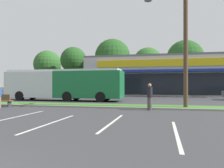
{
  "coord_description": "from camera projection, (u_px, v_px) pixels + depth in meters",
  "views": [
    {
      "loc": [
        4.29,
        -2.51,
        1.68
      ],
      "look_at": [
        -0.43,
        18.1,
        1.75
      ],
      "focal_mm": 35.58,
      "sensor_mm": 36.0,
      "label": 1
    }
  ],
  "objects": [
    {
      "name": "bus_stop_bench",
      "position": [
        2.0,
        100.0,
        16.86
      ],
      "size": [
        1.6,
        0.45,
        0.95
      ],
      "rotation": [
        0.0,
        0.0,
        3.14
      ],
      "color": "brown",
      "rests_on": "ground_plane"
    },
    {
      "name": "car_1",
      "position": [
        37.0,
        92.0,
        29.65
      ],
      "size": [
        4.21,
        1.93,
        1.42
      ],
      "rotation": [
        0.0,
        0.0,
        3.14
      ],
      "color": "slate",
      "rests_on": "ground_plane"
    },
    {
      "name": "pedestrian_near_bench",
      "position": [
        150.0,
        97.0,
        14.6
      ],
      "size": [
        0.36,
        0.36,
        1.76
      ],
      "rotation": [
        0.0,
        0.0,
        3.39
      ],
      "color": "#47423D",
      "rests_on": "ground_plane"
    },
    {
      "name": "tree_mid_left",
      "position": [
        113.0,
        57.0,
        47.41
      ],
      "size": [
        7.57,
        7.57,
        11.46
      ],
      "color": "#473323",
      "rests_on": "ground_plane"
    },
    {
      "name": "parking_stripe_3",
      "position": [
        176.0,
        133.0,
        7.66
      ],
      "size": [
        0.12,
        4.8,
        0.01
      ],
      "primitive_type": "cube",
      "color": "silver",
      "rests_on": "ground_plane"
    },
    {
      "name": "grass_median",
      "position": [
        106.0,
        106.0,
        17.05
      ],
      "size": [
        56.0,
        2.2,
        0.12
      ],
      "primitive_type": "cube",
      "color": "#427A2D",
      "rests_on": "ground_plane"
    },
    {
      "name": "tree_far_left",
      "position": [
        48.0,
        64.0,
        52.53
      ],
      "size": [
        6.49,
        6.49,
        9.78
      ],
      "color": "#473323",
      "rests_on": "ground_plane"
    },
    {
      "name": "tree_mid_right",
      "position": [
        185.0,
        59.0,
        46.52
      ],
      "size": [
        7.71,
        7.71,
        11.04
      ],
      "color": "#473323",
      "rests_on": "ground_plane"
    },
    {
      "name": "tree_left",
      "position": [
        73.0,
        60.0,
        47.89
      ],
      "size": [
        5.63,
        5.63,
        9.84
      ],
      "color": "#473323",
      "rests_on": "ground_plane"
    },
    {
      "name": "utility_pole",
      "position": [
        184.0,
        26.0,
        15.49
      ],
      "size": [
        3.12,
        2.39,
        10.81
      ],
      "color": "#4C3826",
      "rests_on": "ground_plane"
    },
    {
      "name": "tree_mid",
      "position": [
        148.0,
        62.0,
        48.03
      ],
      "size": [
        6.41,
        6.41,
        9.75
      ],
      "color": "#473323",
      "rests_on": "ground_plane"
    },
    {
      "name": "parking_stripe_0",
      "position": [
        18.0,
        116.0,
        11.72
      ],
      "size": [
        0.12,
        4.8,
        0.01
      ],
      "primitive_type": "cube",
      "color": "silver",
      "rests_on": "ground_plane"
    },
    {
      "name": "city_bus",
      "position": [
        64.0,
        84.0,
        23.35
      ],
      "size": [
        12.64,
        2.72,
        3.25
      ],
      "rotation": [
        0.0,
        0.0,
        3.14
      ],
      "color": "#196638",
      "rests_on": "ground_plane"
    },
    {
      "name": "parking_stripe_1",
      "position": [
        51.0,
        123.0,
        9.68
      ],
      "size": [
        0.12,
        4.8,
        0.01
      ],
      "primitive_type": "cube",
      "color": "silver",
      "rests_on": "ground_plane"
    },
    {
      "name": "curb_lip",
      "position": [
        101.0,
        107.0,
        15.86
      ],
      "size": [
        56.0,
        0.24,
        0.12
      ],
      "primitive_type": "cube",
      "color": "gray",
      "rests_on": "ground_plane"
    },
    {
      "name": "parking_stripe_2",
      "position": [
        112.0,
        122.0,
        9.86
      ],
      "size": [
        0.12,
        4.8,
        0.01
      ],
      "primitive_type": "cube",
      "color": "silver",
      "rests_on": "ground_plane"
    },
    {
      "name": "storefront_building",
      "position": [
        158.0,
        76.0,
        37.87
      ],
      "size": [
        22.61,
        13.68,
        6.17
      ],
      "color": "#BCB7AD",
      "rests_on": "ground_plane"
    }
  ]
}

